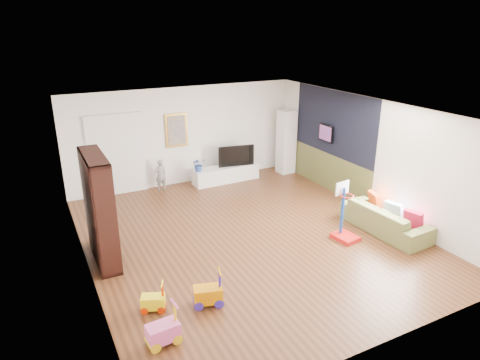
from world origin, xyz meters
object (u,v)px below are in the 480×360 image
media_console (226,174)px  sofa (385,219)px  basketball_hoop (348,212)px  bookshelf (99,209)px

media_console → sofa: 4.75m
sofa → basketball_hoop: 1.06m
bookshelf → sofa: bookshelf is taller
media_console → sofa: size_ratio=0.96×
media_console → bookshelf: (-3.92, -2.84, 0.82)m
bookshelf → basketball_hoop: bookshelf is taller
basketball_hoop → media_console: bearing=91.4°
media_console → bookshelf: bookshelf is taller
media_console → basketball_hoop: size_ratio=1.55×
bookshelf → basketball_hoop: bearing=-17.5°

